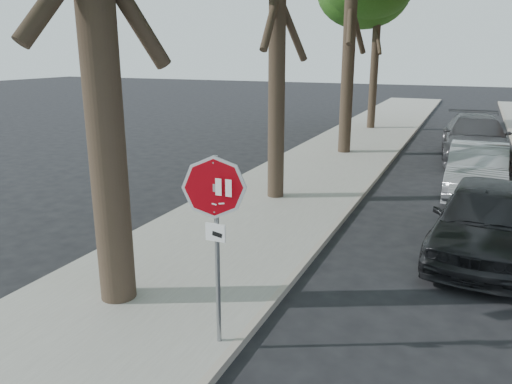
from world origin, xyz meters
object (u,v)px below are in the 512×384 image
stop_sign (216,215)px  car_a (484,220)px  car_b (477,170)px  car_c (475,138)px

stop_sign → car_a: (3.30, 5.03, -1.19)m
car_b → car_c: 5.33m
stop_sign → car_c: 15.43m
car_b → car_c: (-0.11, 5.33, 0.10)m
car_b → stop_sign: bearing=-107.1°
car_a → stop_sign: bearing=-117.7°
stop_sign → car_b: bearing=72.1°
stop_sign → car_a: stop_sign is taller
stop_sign → car_c: bearing=78.6°
stop_sign → car_c: (3.04, 15.09, -1.12)m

